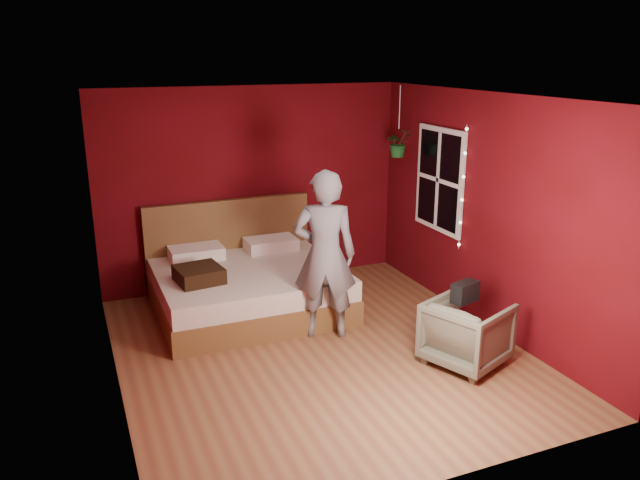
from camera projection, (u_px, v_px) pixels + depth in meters
The scene contains 10 objects.
floor at pixel (319, 351), 6.53m from camera, with size 4.50×4.50×0.00m, color brown.
room_walls at pixel (319, 194), 6.04m from camera, with size 4.04×4.54×2.62m.
window at pixel (439, 180), 7.61m from camera, with size 0.05×0.97×1.27m.
fairy_lights at pixel (463, 188), 7.13m from camera, with size 0.04×0.04×1.45m.
bed at pixel (247, 284), 7.52m from camera, with size 2.16×1.83×1.19m.
person at pixel (325, 255), 6.64m from camera, with size 0.67×0.44×1.85m, color slate.
armchair at pixel (467, 333), 6.17m from camera, with size 0.71×0.73×0.66m, color #65624F.
handbag at pixel (465, 292), 6.05m from camera, with size 0.28×0.14×0.20m, color black.
throw_pillow at pixel (199, 274), 6.94m from camera, with size 0.48×0.48×0.17m, color #301D10.
hanging_plant at pixel (398, 143), 7.92m from camera, with size 0.34×0.30×0.89m.
Camera 1 is at (-2.26, -5.46, 3.01)m, focal length 35.00 mm.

